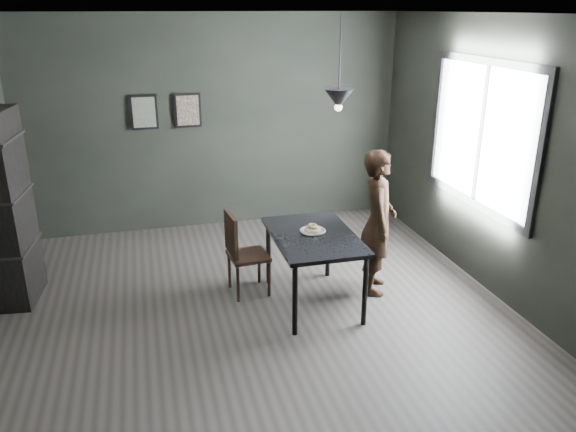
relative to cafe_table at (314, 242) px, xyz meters
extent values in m
plane|color=#34302D|center=(-0.60, 0.00, -0.67)|extent=(5.00, 5.00, 0.00)
cube|color=black|center=(-0.60, 2.50, 0.73)|extent=(5.00, 0.10, 2.80)
cube|color=silver|center=(-0.60, 0.00, 2.13)|extent=(5.00, 5.00, 0.02)
cube|color=white|center=(1.88, 0.20, 0.93)|extent=(0.02, 1.80, 1.40)
cube|color=black|center=(1.87, 0.20, 0.93)|extent=(0.04, 1.96, 1.56)
cube|color=black|center=(0.00, 0.00, 0.06)|extent=(0.80, 1.20, 0.04)
cylinder|color=black|center=(-0.34, -0.54, -0.32)|extent=(0.05, 0.05, 0.71)
cylinder|color=black|center=(0.34, -0.54, -0.32)|extent=(0.05, 0.05, 0.71)
cylinder|color=black|center=(-0.34, 0.54, -0.32)|extent=(0.05, 0.05, 0.71)
cylinder|color=black|center=(0.34, 0.54, -0.32)|extent=(0.05, 0.05, 0.71)
cylinder|color=white|center=(0.01, 0.07, 0.08)|extent=(0.23, 0.23, 0.01)
torus|color=#F7E0C0|center=(0.05, 0.08, 0.11)|extent=(0.10, 0.10, 0.04)
torus|color=#F7E0C0|center=(0.00, 0.11, 0.11)|extent=(0.10, 0.10, 0.04)
torus|color=#F7E0C0|center=(-0.03, 0.06, 0.11)|extent=(0.10, 0.10, 0.04)
torus|color=#F7E0C0|center=(0.02, 0.03, 0.11)|extent=(0.10, 0.10, 0.04)
torus|color=#F7E0C0|center=(0.01, 0.07, 0.14)|extent=(0.14, 0.14, 0.05)
imported|color=black|center=(0.72, 0.10, 0.10)|extent=(0.54, 0.65, 1.54)
cube|color=black|center=(-0.59, 0.39, -0.25)|extent=(0.43, 0.43, 0.04)
cube|color=black|center=(-0.76, 0.37, 0.02)|extent=(0.08, 0.39, 0.43)
cylinder|color=black|center=(-0.74, 0.20, -0.48)|extent=(0.03, 0.03, 0.38)
cylinder|color=black|center=(-0.40, 0.24, -0.48)|extent=(0.03, 0.03, 0.38)
cylinder|color=black|center=(-0.77, 0.54, -0.48)|extent=(0.03, 0.03, 0.38)
cylinder|color=black|center=(-0.44, 0.57, -0.48)|extent=(0.03, 0.03, 0.38)
cube|color=black|center=(-2.92, 0.86, 0.31)|extent=(0.44, 0.69, 1.96)
cylinder|color=black|center=(0.25, 0.10, 1.75)|extent=(0.01, 0.01, 0.75)
cone|color=black|center=(0.25, 0.10, 1.38)|extent=(0.28, 0.28, 0.18)
sphere|color=#FFE0B2|center=(0.25, 0.10, 1.30)|extent=(0.07, 0.07, 0.07)
cube|color=black|center=(-1.50, 2.47, 0.93)|extent=(0.34, 0.03, 0.44)
cube|color=#415B51|center=(-1.50, 2.45, 0.93)|extent=(0.28, 0.01, 0.38)
cube|color=black|center=(-0.95, 2.47, 0.93)|extent=(0.34, 0.03, 0.44)
cube|color=#51342E|center=(-0.95, 2.45, 0.93)|extent=(0.28, 0.01, 0.38)
camera|label=1|loc=(-1.55, -4.87, 2.18)|focal=35.00mm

